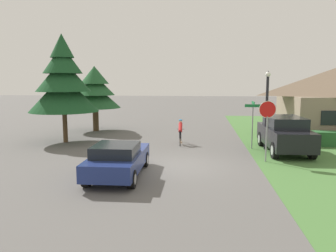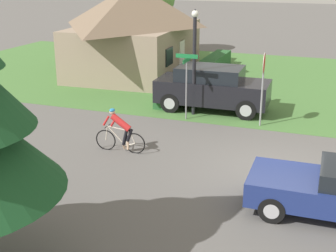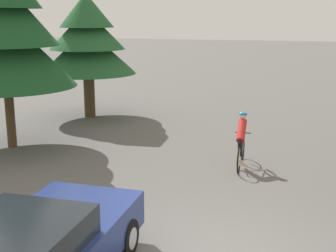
# 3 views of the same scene
# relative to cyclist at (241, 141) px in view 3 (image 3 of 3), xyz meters

# --- Properties ---
(cyclist) EXTENTS (0.44, 1.78, 1.50)m
(cyclist) POSITION_rel_cyclist_xyz_m (0.00, 0.00, 0.00)
(cyclist) COLOR black
(cyclist) RESTS_ON ground
(conifer_tall_near) EXTENTS (4.20, 4.20, 6.61)m
(conifer_tall_near) POSITION_rel_cyclist_xyz_m (-7.16, -0.05, 3.01)
(conifer_tall_near) COLOR #4C3823
(conifer_tall_near) RESTS_ON ground
(conifer_tall_far) EXTENTS (3.82, 3.82, 4.89)m
(conifer_tall_far) POSITION_rel_cyclist_xyz_m (-6.79, 4.75, 2.38)
(conifer_tall_far) COLOR #4C3823
(conifer_tall_far) RESTS_ON ground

